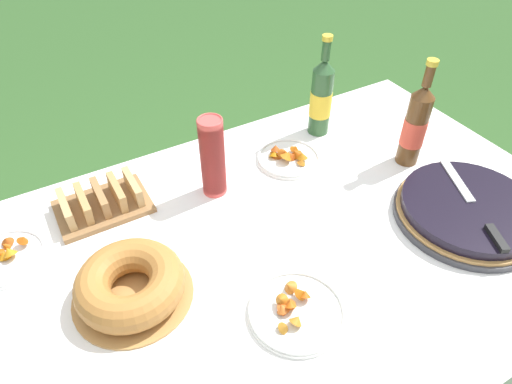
# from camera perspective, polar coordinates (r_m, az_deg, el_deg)

# --- Properties ---
(ground_plane) EXTENTS (16.00, 16.00, 0.00)m
(ground_plane) POSITION_cam_1_polar(r_m,az_deg,el_deg) (1.89, 3.18, -21.81)
(ground_plane) COLOR #335B28
(garden_table) EXTENTS (1.68, 1.10, 0.77)m
(garden_table) POSITION_cam_1_polar(r_m,az_deg,el_deg) (1.30, 4.32, -7.88)
(garden_table) COLOR brown
(garden_table) RESTS_ON ground_plane
(tablecloth) EXTENTS (1.69, 1.11, 0.10)m
(tablecloth) POSITION_cam_1_polar(r_m,az_deg,el_deg) (1.26, 4.45, -6.24)
(tablecloth) COLOR white
(tablecloth) RESTS_ON garden_table
(berry_tart) EXTENTS (0.40, 0.40, 0.06)m
(berry_tart) POSITION_cam_1_polar(r_m,az_deg,el_deg) (1.42, 24.95, -2.10)
(berry_tart) COLOR #38383D
(berry_tart) RESTS_ON tablecloth
(serving_knife) EXTENTS (0.18, 0.35, 0.01)m
(serving_knife) POSITION_cam_1_polar(r_m,az_deg,el_deg) (1.38, 25.85, -1.88)
(serving_knife) COLOR silver
(serving_knife) RESTS_ON berry_tart
(bundt_cake) EXTENTS (0.29, 0.29, 0.09)m
(bundt_cake) POSITION_cam_1_polar(r_m,az_deg,el_deg) (1.13, -15.42, -11.07)
(bundt_cake) COLOR #B78447
(bundt_cake) RESTS_ON tablecloth
(cup_stack) EXTENTS (0.07, 0.07, 0.25)m
(cup_stack) POSITION_cam_1_polar(r_m,az_deg,el_deg) (1.31, -5.45, 4.33)
(cup_stack) COLOR #E04C47
(cup_stack) RESTS_ON tablecloth
(cider_bottle_green) EXTENTS (0.07, 0.07, 0.35)m
(cider_bottle_green) POSITION_cam_1_polar(r_m,az_deg,el_deg) (1.59, 8.15, 11.62)
(cider_bottle_green) COLOR #2D562D
(cider_bottle_green) RESTS_ON tablecloth
(cider_bottle_amber) EXTENTS (0.07, 0.07, 0.35)m
(cider_bottle_amber) POSITION_cam_1_polar(r_m,az_deg,el_deg) (1.51, 19.29, 7.86)
(cider_bottle_amber) COLOR brown
(cider_bottle_amber) RESTS_ON tablecloth
(snack_plate_near) EXTENTS (0.21, 0.21, 0.06)m
(snack_plate_near) POSITION_cam_1_polar(r_m,az_deg,el_deg) (1.50, 4.03, 4.36)
(snack_plate_near) COLOR white
(snack_plate_near) RESTS_ON tablecloth
(snack_plate_left) EXTENTS (0.23, 0.23, 0.05)m
(snack_plate_left) POSITION_cam_1_polar(r_m,az_deg,el_deg) (1.10, 4.97, -14.52)
(snack_plate_left) COLOR white
(snack_plate_left) RESTS_ON tablecloth
(snack_plate_right) EXTENTS (0.20, 0.20, 0.05)m
(snack_plate_right) POSITION_cam_1_polar(r_m,az_deg,el_deg) (1.35, -28.75, -7.13)
(snack_plate_right) COLOR white
(snack_plate_right) RESTS_ON tablecloth
(bread_board) EXTENTS (0.26, 0.18, 0.07)m
(bread_board) POSITION_cam_1_polar(r_m,az_deg,el_deg) (1.38, -18.70, -1.20)
(bread_board) COLOR olive
(bread_board) RESTS_ON tablecloth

